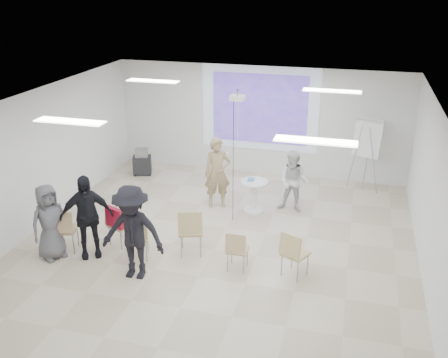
% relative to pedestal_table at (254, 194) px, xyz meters
% --- Properties ---
extents(floor, '(8.00, 9.00, 0.10)m').
position_rel_pedestal_table_xyz_m(floor, '(-0.41, -2.00, -0.49)').
color(floor, beige).
rests_on(floor, ground).
extents(ceiling, '(8.00, 9.00, 0.10)m').
position_rel_pedestal_table_xyz_m(ceiling, '(-0.41, -2.00, 2.61)').
color(ceiling, white).
rests_on(ceiling, wall_back).
extents(wall_back, '(8.00, 0.10, 3.00)m').
position_rel_pedestal_table_xyz_m(wall_back, '(-0.41, 2.55, 1.06)').
color(wall_back, silver).
rests_on(wall_back, floor).
extents(wall_left, '(0.10, 9.00, 3.00)m').
position_rel_pedestal_table_xyz_m(wall_left, '(-4.46, -2.00, 1.06)').
color(wall_left, silver).
rests_on(wall_left, floor).
extents(wall_right, '(0.10, 9.00, 3.00)m').
position_rel_pedestal_table_xyz_m(wall_right, '(3.64, -2.00, 1.06)').
color(wall_right, silver).
rests_on(wall_right, floor).
extents(projection_halo, '(3.20, 0.01, 2.30)m').
position_rel_pedestal_table_xyz_m(projection_halo, '(-0.41, 2.49, 1.41)').
color(projection_halo, silver).
rests_on(projection_halo, wall_back).
extents(projection_image, '(2.60, 0.01, 1.90)m').
position_rel_pedestal_table_xyz_m(projection_image, '(-0.41, 2.47, 1.41)').
color(projection_image, '#5235B7').
rests_on(projection_image, wall_back).
extents(pedestal_table, '(0.69, 0.69, 0.79)m').
position_rel_pedestal_table_xyz_m(pedestal_table, '(0.00, 0.00, 0.00)').
color(pedestal_table, white).
rests_on(pedestal_table, floor).
extents(player_left, '(0.84, 0.72, 1.94)m').
position_rel_pedestal_table_xyz_m(player_left, '(-0.91, 0.05, 0.53)').
color(player_left, tan).
rests_on(player_left, floor).
extents(player_right, '(0.86, 0.72, 1.64)m').
position_rel_pedestal_table_xyz_m(player_right, '(0.88, 0.27, 0.38)').
color(player_right, silver).
rests_on(player_right, floor).
extents(controller_left, '(0.09, 0.13, 0.04)m').
position_rel_pedestal_table_xyz_m(controller_left, '(-0.73, 0.30, 0.84)').
color(controller_left, white).
rests_on(controller_left, player_left).
extents(controller_right, '(0.05, 0.13, 0.04)m').
position_rel_pedestal_table_xyz_m(controller_right, '(0.70, 0.52, 0.67)').
color(controller_right, white).
rests_on(controller_right, player_right).
extents(chair_far_left, '(0.55, 0.58, 0.94)m').
position_rel_pedestal_table_xyz_m(chair_far_left, '(-3.25, -2.85, 0.12)').
color(chair_far_left, tan).
rests_on(chair_far_left, floor).
extents(chair_left_mid, '(0.54, 0.56, 0.88)m').
position_rel_pedestal_table_xyz_m(chair_left_mid, '(-2.35, -2.33, 0.09)').
color(chair_left_mid, tan).
rests_on(chair_left_mid, floor).
extents(chair_left_inner, '(0.55, 0.57, 0.91)m').
position_rel_pedestal_table_xyz_m(chair_left_inner, '(-1.74, -2.73, 0.10)').
color(chair_left_inner, tan).
rests_on(chair_left_inner, floor).
extents(chair_center, '(0.60, 0.62, 1.00)m').
position_rel_pedestal_table_xyz_m(chair_center, '(-0.78, -2.30, 0.16)').
color(chair_center, tan).
rests_on(chair_center, floor).
extents(chair_right_inner, '(0.38, 0.41, 0.82)m').
position_rel_pedestal_table_xyz_m(chair_right_inner, '(0.23, -2.61, 0.05)').
color(chair_right_inner, tan).
rests_on(chair_right_inner, floor).
extents(chair_right_far, '(0.58, 0.60, 0.92)m').
position_rel_pedestal_table_xyz_m(chair_right_far, '(1.27, -2.55, 0.10)').
color(chair_right_far, tan).
rests_on(chair_right_far, floor).
extents(red_jacket, '(0.44, 0.24, 0.41)m').
position_rel_pedestal_table_xyz_m(red_jacket, '(-2.32, -2.48, 0.28)').
color(red_jacket, '#A9142C').
rests_on(red_jacket, chair_left_mid).
extents(laptop, '(0.40, 0.34, 0.03)m').
position_rel_pedestal_table_xyz_m(laptop, '(-1.76, -2.63, 0.05)').
color(laptop, black).
rests_on(laptop, chair_left_inner).
extents(audience_left, '(1.33, 1.18, 1.96)m').
position_rel_pedestal_table_xyz_m(audience_left, '(-2.73, -2.82, 0.54)').
color(audience_left, black).
rests_on(audience_left, floor).
extents(audience_mid, '(1.36, 0.78, 2.06)m').
position_rel_pedestal_table_xyz_m(audience_mid, '(-1.54, -3.28, 0.59)').
color(audience_mid, black).
rests_on(audience_mid, floor).
extents(audience_outer, '(0.91, 1.01, 1.73)m').
position_rel_pedestal_table_xyz_m(audience_outer, '(-3.40, -3.08, 0.43)').
color(audience_outer, slate).
rests_on(audience_outer, floor).
extents(flipchart_easel, '(0.78, 0.62, 1.90)m').
position_rel_pedestal_table_xyz_m(flipchart_easel, '(2.46, 1.95, 0.96)').
color(flipchart_easel, '#96999E').
rests_on(flipchart_easel, floor).
extents(av_cart, '(0.59, 0.53, 0.74)m').
position_rel_pedestal_table_xyz_m(av_cart, '(-3.52, 1.52, -0.10)').
color(av_cart, black).
rests_on(av_cart, floor).
extents(ceiling_projector, '(0.30, 0.25, 3.00)m').
position_rel_pedestal_table_xyz_m(ceiling_projector, '(-0.31, -0.50, 2.25)').
color(ceiling_projector, white).
rests_on(ceiling_projector, ceiling).
extents(fluor_panel_nw, '(1.20, 0.30, 0.02)m').
position_rel_pedestal_table_xyz_m(fluor_panel_nw, '(-2.41, 0.00, 2.53)').
color(fluor_panel_nw, white).
rests_on(fluor_panel_nw, ceiling).
extents(fluor_panel_ne, '(1.20, 0.30, 0.02)m').
position_rel_pedestal_table_xyz_m(fluor_panel_ne, '(1.59, 0.00, 2.53)').
color(fluor_panel_ne, white).
rests_on(fluor_panel_ne, ceiling).
extents(fluor_panel_sw, '(1.20, 0.30, 0.02)m').
position_rel_pedestal_table_xyz_m(fluor_panel_sw, '(-2.41, -3.50, 2.53)').
color(fluor_panel_sw, white).
rests_on(fluor_panel_sw, ceiling).
extents(fluor_panel_se, '(1.20, 0.30, 0.02)m').
position_rel_pedestal_table_xyz_m(fluor_panel_se, '(1.59, -3.50, 2.53)').
color(fluor_panel_se, white).
rests_on(fluor_panel_se, ceiling).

